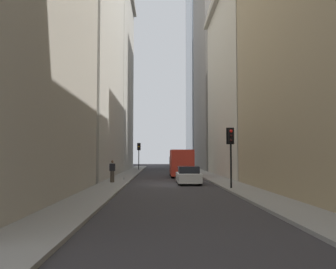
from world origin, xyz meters
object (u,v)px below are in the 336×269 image
at_px(traffic_light_foreground, 231,143).
at_px(pedestrian, 112,170).
at_px(sedan_white, 188,176).
at_px(traffic_light_midblock, 139,150).
at_px(delivery_truck, 181,163).
at_px(discarded_bottle, 124,179).

xyz_separation_m(traffic_light_foreground, pedestrian, (5.29, 8.43, -1.97)).
xyz_separation_m(sedan_white, traffic_light_midblock, (25.81, 5.35, 2.42)).
distance_m(traffic_light_foreground, pedestrian, 10.15).
relative_size(delivery_truck, sedan_white, 1.50).
relative_size(traffic_light_midblock, pedestrian, 2.30).
xyz_separation_m(traffic_light_foreground, discarded_bottle, (8.11, 7.77, -2.81)).
distance_m(traffic_light_midblock, pedestrian, 25.77).
bearing_deg(discarded_bottle, pedestrian, 166.76).
bearing_deg(delivery_truck, pedestrian, 146.74).
relative_size(sedan_white, traffic_light_midblock, 1.07).
height_order(sedan_white, discarded_bottle, sedan_white).
distance_m(delivery_truck, traffic_light_foreground, 14.79).
xyz_separation_m(sedan_white, discarded_bottle, (2.95, 5.38, -0.42)).
distance_m(sedan_white, traffic_light_midblock, 26.47).
bearing_deg(discarded_bottle, traffic_light_midblock, -0.08).
bearing_deg(traffic_light_midblock, sedan_white, -168.29).
height_order(traffic_light_foreground, discarded_bottle, traffic_light_foreground).
height_order(traffic_light_midblock, discarded_bottle, traffic_light_midblock).
height_order(delivery_truck, sedan_white, delivery_truck).
height_order(sedan_white, pedestrian, pedestrian).
relative_size(delivery_truck, discarded_bottle, 23.93).
bearing_deg(sedan_white, delivery_truck, -0.00).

